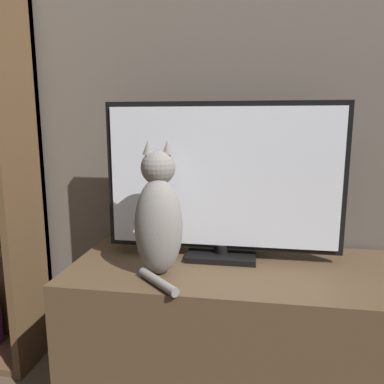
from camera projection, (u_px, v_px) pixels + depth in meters
wall_back at (243, 47)px, 1.43m from camera, size 4.80×0.05×2.60m
tv_stand at (234, 337)px, 1.33m from camera, size 1.13×0.50×0.53m
tv at (223, 182)px, 1.31m from camera, size 0.83×0.15×0.56m
cat at (159, 218)px, 1.19m from camera, size 0.19×0.26×0.43m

